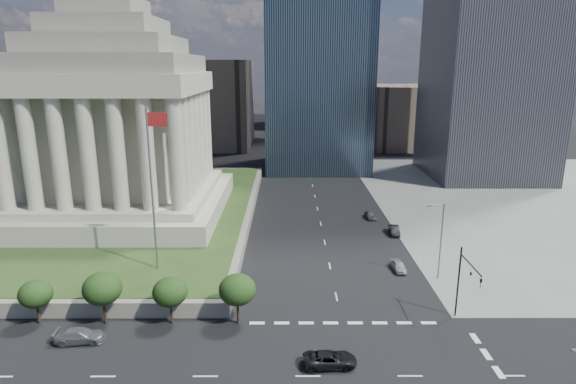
{
  "coord_description": "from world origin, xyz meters",
  "views": [
    {
      "loc": [
        -5.84,
        -31.66,
        26.44
      ],
      "look_at": [
        -5.73,
        12.35,
        14.81
      ],
      "focal_mm": 30.0,
      "sensor_mm": 36.0,
      "label": 1
    }
  ],
  "objects_px": {
    "parked_sedan_near": "(399,266)",
    "parked_sedan_far": "(370,215)",
    "flagpole": "(153,181)",
    "traffic_signal_ne": "(465,279)",
    "pickup_truck": "(330,359)",
    "suv_grey": "(80,336)",
    "war_memorial": "(114,97)",
    "parked_sedan_mid": "(394,230)",
    "street_lamp_north": "(440,237)"
  },
  "relations": [
    {
      "from": "parked_sedan_near",
      "to": "parked_sedan_far",
      "type": "distance_m",
      "value": 22.31
    },
    {
      "from": "flagpole",
      "to": "traffic_signal_ne",
      "type": "relative_size",
      "value": 2.5
    },
    {
      "from": "pickup_truck",
      "to": "suv_grey",
      "type": "xyz_separation_m",
      "value": [
        -24.27,
        3.97,
        0.02
      ]
    },
    {
      "from": "flagpole",
      "to": "pickup_truck",
      "type": "height_order",
      "value": "flagpole"
    },
    {
      "from": "war_memorial",
      "to": "parked_sedan_near",
      "type": "relative_size",
      "value": 10.26
    },
    {
      "from": "suv_grey",
      "to": "parked_sedan_far",
      "type": "xyz_separation_m",
      "value": [
        35.22,
        39.34,
        -0.07
      ]
    },
    {
      "from": "parked_sedan_mid",
      "to": "parked_sedan_far",
      "type": "xyz_separation_m",
      "value": [
        -2.5,
        8.11,
        -0.05
      ]
    },
    {
      "from": "suv_grey",
      "to": "parked_sedan_far",
      "type": "distance_m",
      "value": 52.8
    },
    {
      "from": "war_memorial",
      "to": "suv_grey",
      "type": "bearing_deg",
      "value": -78.3
    },
    {
      "from": "traffic_signal_ne",
      "to": "street_lamp_north",
      "type": "distance_m",
      "value": 11.34
    },
    {
      "from": "parked_sedan_near",
      "to": "parked_sedan_mid",
      "type": "relative_size",
      "value": 0.93
    },
    {
      "from": "traffic_signal_ne",
      "to": "flagpole",
      "type": "bearing_deg",
      "value": 163.29
    },
    {
      "from": "street_lamp_north",
      "to": "pickup_truck",
      "type": "relative_size",
      "value": 2.04
    },
    {
      "from": "traffic_signal_ne",
      "to": "parked_sedan_mid",
      "type": "bearing_deg",
      "value": 92.05
    },
    {
      "from": "parked_sedan_far",
      "to": "traffic_signal_ne",
      "type": "bearing_deg",
      "value": -90.64
    },
    {
      "from": "traffic_signal_ne",
      "to": "parked_sedan_mid",
      "type": "height_order",
      "value": "traffic_signal_ne"
    },
    {
      "from": "flagpole",
      "to": "pickup_truck",
      "type": "distance_m",
      "value": 29.27
    },
    {
      "from": "parked_sedan_mid",
      "to": "pickup_truck",
      "type": "bearing_deg",
      "value": -107.17
    },
    {
      "from": "war_memorial",
      "to": "flagpole",
      "type": "xyz_separation_m",
      "value": [
        12.17,
        -24.0,
        -8.29
      ]
    },
    {
      "from": "parked_sedan_mid",
      "to": "parked_sedan_far",
      "type": "bearing_deg",
      "value": 110.88
    },
    {
      "from": "flagpole",
      "to": "parked_sedan_mid",
      "type": "xyz_separation_m",
      "value": [
        33.33,
        17.68,
        -12.44
      ]
    },
    {
      "from": "traffic_signal_ne",
      "to": "pickup_truck",
      "type": "xyz_separation_m",
      "value": [
        -14.45,
        -7.22,
        -4.57
      ]
    },
    {
      "from": "parked_sedan_mid",
      "to": "parked_sedan_far",
      "type": "distance_m",
      "value": 8.48
    },
    {
      "from": "traffic_signal_ne",
      "to": "pickup_truck",
      "type": "distance_m",
      "value": 16.79
    },
    {
      "from": "suv_grey",
      "to": "parked_sedan_mid",
      "type": "distance_m",
      "value": 48.97
    },
    {
      "from": "traffic_signal_ne",
      "to": "parked_sedan_mid",
      "type": "xyz_separation_m",
      "value": [
        -1.0,
        27.99,
        -4.58
      ]
    },
    {
      "from": "parked_sedan_far",
      "to": "parked_sedan_near",
      "type": "bearing_deg",
      "value": -96.18
    },
    {
      "from": "parked_sedan_far",
      "to": "suv_grey",
      "type": "bearing_deg",
      "value": -138.02
    },
    {
      "from": "parked_sedan_far",
      "to": "street_lamp_north",
      "type": "bearing_deg",
      "value": -86.28
    },
    {
      "from": "street_lamp_north",
      "to": "parked_sedan_mid",
      "type": "xyz_separation_m",
      "value": [
        -1.83,
        16.68,
        -4.99
      ]
    },
    {
      "from": "traffic_signal_ne",
      "to": "parked_sedan_far",
      "type": "distance_m",
      "value": 36.56
    },
    {
      "from": "flagpole",
      "to": "parked_sedan_near",
      "type": "distance_m",
      "value": 33.44
    },
    {
      "from": "flagpole",
      "to": "suv_grey",
      "type": "height_order",
      "value": "flagpole"
    },
    {
      "from": "war_memorial",
      "to": "flagpole",
      "type": "height_order",
      "value": "war_memorial"
    },
    {
      "from": "war_memorial",
      "to": "parked_sedan_far",
      "type": "xyz_separation_m",
      "value": [
        43.0,
        1.79,
        -20.77
      ]
    },
    {
      "from": "street_lamp_north",
      "to": "parked_sedan_mid",
      "type": "relative_size",
      "value": 2.45
    },
    {
      "from": "parked_sedan_mid",
      "to": "street_lamp_north",
      "type": "bearing_deg",
      "value": -80.0
    },
    {
      "from": "suv_grey",
      "to": "street_lamp_north",
      "type": "bearing_deg",
      "value": -74.59
    },
    {
      "from": "suv_grey",
      "to": "flagpole",
      "type": "bearing_deg",
      "value": -22.75
    },
    {
      "from": "street_lamp_north",
      "to": "pickup_truck",
      "type": "height_order",
      "value": "street_lamp_north"
    },
    {
      "from": "suv_grey",
      "to": "parked_sedan_near",
      "type": "distance_m",
      "value": 39.12
    },
    {
      "from": "street_lamp_north",
      "to": "parked_sedan_near",
      "type": "distance_m",
      "value": 7.07
    },
    {
      "from": "war_memorial",
      "to": "traffic_signal_ne",
      "type": "distance_m",
      "value": 60.0
    },
    {
      "from": "flagpole",
      "to": "traffic_signal_ne",
      "type": "bearing_deg",
      "value": -16.71
    },
    {
      "from": "traffic_signal_ne",
      "to": "parked_sedan_mid",
      "type": "relative_size",
      "value": 1.96
    },
    {
      "from": "suv_grey",
      "to": "parked_sedan_mid",
      "type": "bearing_deg",
      "value": -55.16
    },
    {
      "from": "street_lamp_north",
      "to": "pickup_truck",
      "type": "distance_m",
      "value": 24.52
    },
    {
      "from": "pickup_truck",
      "to": "flagpole",
      "type": "bearing_deg",
      "value": 45.99
    },
    {
      "from": "street_lamp_north",
      "to": "parked_sedan_far",
      "type": "height_order",
      "value": "street_lamp_north"
    },
    {
      "from": "war_memorial",
      "to": "pickup_truck",
      "type": "bearing_deg",
      "value": -52.34
    }
  ]
}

